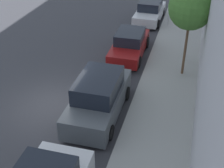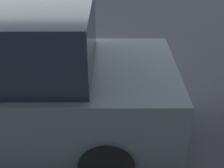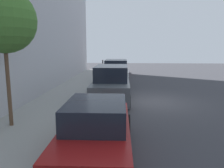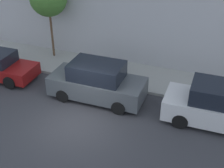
# 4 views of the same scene
# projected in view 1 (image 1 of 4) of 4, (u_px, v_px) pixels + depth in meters

# --- Properties ---
(ground_plane) EXTENTS (60.00, 60.00, 0.00)m
(ground_plane) POSITION_uv_depth(u_px,v_px,m) (56.00, 105.00, 14.99)
(ground_plane) COLOR #38383D
(sidewalk) EXTENTS (2.96, 32.00, 0.15)m
(sidewalk) POSITION_uv_depth(u_px,v_px,m) (159.00, 122.00, 13.82)
(sidewalk) COLOR #9E9E99
(sidewalk) RESTS_ON ground_plane
(parked_suv_third) EXTENTS (2.08, 4.82, 1.98)m
(parked_suv_third) POSITION_uv_depth(u_px,v_px,m) (99.00, 97.00, 13.95)
(parked_suv_third) COLOR #4C5156
(parked_suv_third) RESTS_ON ground_plane
(parked_sedan_fourth) EXTENTS (1.92, 4.54, 1.54)m
(parked_sedan_fourth) POSITION_uv_depth(u_px,v_px,m) (129.00, 44.00, 19.10)
(parked_sedan_fourth) COLOR maroon
(parked_sedan_fourth) RESTS_ON ground_plane
(parked_sedan_fifth) EXTENTS (1.92, 4.54, 1.54)m
(parked_sedan_fifth) POSITION_uv_depth(u_px,v_px,m) (150.00, 11.00, 24.13)
(parked_sedan_fifth) COLOR silver
(parked_sedan_fifth) RESTS_ON ground_plane
(parking_meter_far) EXTENTS (0.11, 0.15, 1.43)m
(parking_meter_far) POSITION_uv_depth(u_px,v_px,m) (169.00, 13.00, 22.87)
(parking_meter_far) COLOR #ADADB2
(parking_meter_far) RESTS_ON sidewalk
(street_tree) EXTENTS (2.24, 2.24, 4.85)m
(street_tree) POSITION_uv_depth(u_px,v_px,m) (191.00, 8.00, 15.28)
(street_tree) COLOR brown
(street_tree) RESTS_ON sidewalk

